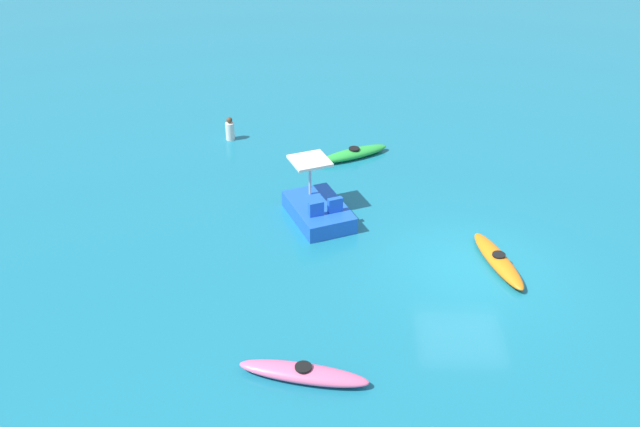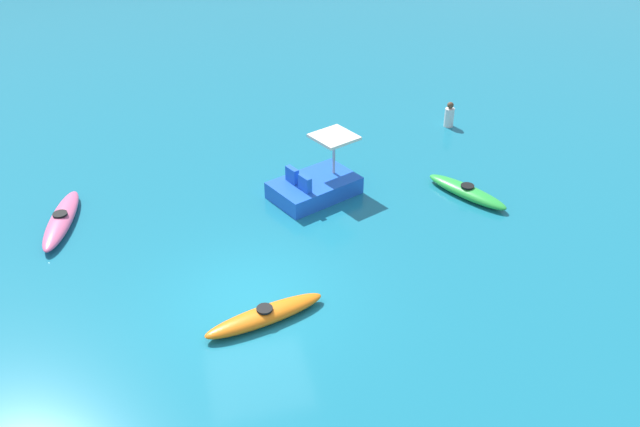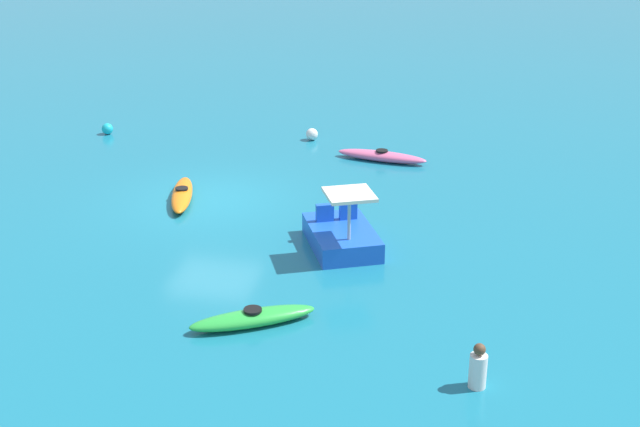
{
  "view_description": "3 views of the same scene",
  "coord_description": "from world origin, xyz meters",
  "px_view_note": "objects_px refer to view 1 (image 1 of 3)",
  "views": [
    {
      "loc": [
        -16.74,
        3.5,
        11.61
      ],
      "look_at": [
        2.37,
        4.14,
        0.22
      ],
      "focal_mm": 41.64,
      "sensor_mm": 36.0,
      "label": 1
    },
    {
      "loc": [
        -1.4,
        -12.13,
        9.97
      ],
      "look_at": [
        2.22,
        2.69,
        0.33
      ],
      "focal_mm": 38.3,
      "sensor_mm": 36.0,
      "label": 2
    },
    {
      "loc": [
        20.98,
        7.39,
        8.47
      ],
      "look_at": [
        1.28,
        3.41,
        0.37
      ],
      "focal_mm": 46.87,
      "sensor_mm": 36.0,
      "label": 3
    }
  ],
  "objects_px": {
    "kayak_orange": "(498,260)",
    "pedal_boat_blue": "(318,209)",
    "kayak_pink": "(303,373)",
    "person_near_shore": "(230,130)",
    "kayak_green": "(354,153)"
  },
  "relations": [
    {
      "from": "kayak_green",
      "to": "kayak_pink",
      "type": "height_order",
      "value": "same"
    },
    {
      "from": "kayak_pink",
      "to": "kayak_orange",
      "type": "bearing_deg",
      "value": -47.82
    },
    {
      "from": "kayak_green",
      "to": "pedal_boat_blue",
      "type": "xyz_separation_m",
      "value": [
        -4.17,
        1.1,
        0.17
      ]
    },
    {
      "from": "kayak_pink",
      "to": "person_near_shore",
      "type": "bearing_deg",
      "value": 15.08
    },
    {
      "from": "kayak_pink",
      "to": "pedal_boat_blue",
      "type": "xyz_separation_m",
      "value": [
        6.91,
        -0.08,
        0.17
      ]
    },
    {
      "from": "kayak_orange",
      "to": "pedal_boat_blue",
      "type": "distance_m",
      "value": 5.5
    },
    {
      "from": "kayak_pink",
      "to": "kayak_green",
      "type": "bearing_deg",
      "value": -6.09
    },
    {
      "from": "kayak_green",
      "to": "person_near_shore",
      "type": "distance_m",
      "value": 4.74
    },
    {
      "from": "person_near_shore",
      "to": "kayak_pink",
      "type": "bearing_deg",
      "value": -164.92
    },
    {
      "from": "kayak_pink",
      "to": "person_near_shore",
      "type": "relative_size",
      "value": 3.43
    },
    {
      "from": "kayak_green",
      "to": "person_near_shore",
      "type": "relative_size",
      "value": 2.92
    },
    {
      "from": "kayak_orange",
      "to": "kayak_pink",
      "type": "xyz_separation_m",
      "value": [
        -4.6,
        5.08,
        0.0
      ]
    },
    {
      "from": "person_near_shore",
      "to": "kayak_green",
      "type": "bearing_deg",
      "value": -106.61
    },
    {
      "from": "kayak_orange",
      "to": "kayak_green",
      "type": "height_order",
      "value": "same"
    },
    {
      "from": "kayak_orange",
      "to": "person_near_shore",
      "type": "height_order",
      "value": "person_near_shore"
    }
  ]
}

